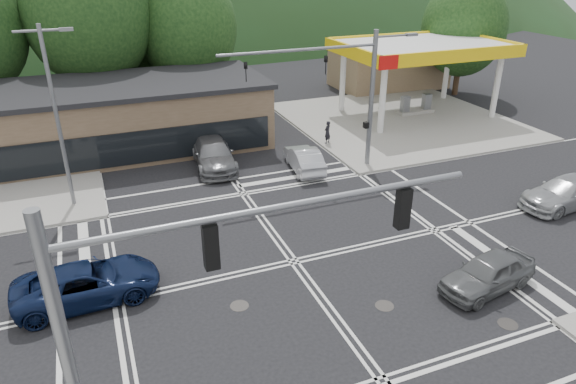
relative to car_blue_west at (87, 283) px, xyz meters
name	(u,v)px	position (x,y,z in m)	size (l,w,h in m)	color
ground	(294,262)	(8.11, -0.50, -0.73)	(120.00, 120.00, 0.00)	black
sidewalk_ne	(400,120)	(23.11, 14.50, -0.65)	(16.00, 16.00, 0.15)	gray
gas_station_canopy	(422,50)	(25.10, 15.49, 4.31)	(12.32, 8.34, 5.75)	silver
convenience_store	(389,66)	(28.11, 24.50, 1.17)	(10.00, 6.00, 3.80)	#846B4F
commercial_row	(75,123)	(0.11, 16.50, 1.27)	(24.00, 8.00, 4.00)	brown
hill_north	(113,18)	(8.11, 89.50, -0.73)	(252.00, 126.00, 140.00)	#1F3819
tree_n_b	(88,14)	(2.11, 23.50, 7.06)	(9.00, 9.00, 12.98)	#382619
tree_n_c	(187,27)	(9.11, 23.50, 5.76)	(7.60, 7.60, 10.87)	#382619
tree_n_e	(140,15)	(6.11, 27.50, 6.41)	(8.40, 8.40, 11.98)	#382619
tree_ne	(464,28)	(32.11, 19.50, 5.11)	(7.20, 7.20, 9.99)	#382619
streetlight_nw	(57,111)	(-0.33, 8.50, 4.32)	(2.50, 0.25, 9.00)	slate
signal_mast_ne	(353,85)	(15.06, 7.70, 4.34)	(11.65, 0.30, 8.00)	slate
signal_mast_sw	(159,320)	(1.72, -8.70, 4.39)	(9.14, 0.28, 8.00)	slate
car_blue_west	(87,283)	(0.00, 0.00, 0.00)	(2.41, 5.24, 1.46)	#0C1738
car_grey_center	(488,273)	(14.33, -5.00, -0.02)	(1.67, 4.16, 1.42)	#56595B
car_silver_east	(566,192)	(23.02, -0.80, 0.02)	(2.09, 5.14, 1.49)	#999CA0
car_queue_a	(304,159)	(12.48, 8.50, -0.02)	(1.50, 4.30, 1.42)	#B3B5BB
car_queue_b	(241,126)	(10.85, 15.82, 0.01)	(1.75, 4.34, 1.48)	silver
car_northbound	(213,154)	(7.61, 11.01, 0.08)	(2.27, 5.58, 1.62)	#595A5E
pedestrian	(327,132)	(15.61, 11.83, 0.19)	(0.56, 0.37, 1.53)	black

